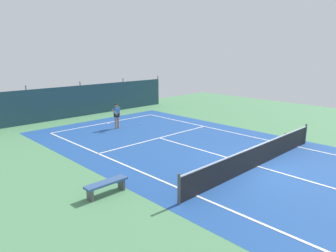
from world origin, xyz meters
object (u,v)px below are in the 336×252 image
object	(u,v)px
tennis_player	(117,114)
courtside_bench	(106,185)
parked_car	(39,105)
water_bottle	(285,135)
tennis_ball_near_player	(203,130)
tennis_ball_midcourt	(140,124)
tennis_net	(258,155)

from	to	relation	value
tennis_player	courtside_bench	xyz separation A→B (m)	(-5.91, -7.75, -0.59)
parked_car	courtside_bench	bearing A→B (deg)	81.44
courtside_bench	water_bottle	world-z (taller)	courtside_bench
tennis_player	tennis_ball_near_player	xyz separation A→B (m)	(3.65, -4.25, -0.93)
tennis_ball_midcourt	courtside_bench	distance (m)	10.88
tennis_net	tennis_ball_near_player	xyz separation A→B (m)	(3.25, 5.80, -0.48)
courtside_bench	water_bottle	distance (m)	11.88
tennis_net	tennis_player	bearing A→B (deg)	92.29
parked_car	water_bottle	bearing A→B (deg)	121.69
tennis_net	tennis_ball_midcourt	distance (m)	10.07
tennis_player	courtside_bench	bearing A→B (deg)	49.76
tennis_ball_midcourt	parked_car	distance (m)	8.62
tennis_net	tennis_ball_midcourt	bearing A→B (deg)	81.91
tennis_player	tennis_ball_near_player	world-z (taller)	tennis_player
tennis_net	parked_car	xyz separation A→B (m)	(-2.37, 17.67, 0.33)
tennis_player	water_bottle	world-z (taller)	tennis_player
tennis_net	tennis_ball_midcourt	size ratio (longest dim) A/B	153.33
tennis_ball_near_player	parked_car	size ratio (longest dim) A/B	0.02
tennis_ball_near_player	courtside_bench	size ratio (longest dim) A/B	0.04
parked_car	tennis_ball_near_player	bearing A→B (deg)	121.17
tennis_net	parked_car	size ratio (longest dim) A/B	2.32
tennis_net	tennis_player	world-z (taller)	tennis_player
tennis_ball_midcourt	tennis_player	bearing A→B (deg)	177.01
tennis_ball_near_player	water_bottle	world-z (taller)	water_bottle
tennis_player	tennis_ball_midcourt	size ratio (longest dim) A/B	24.85
tennis_ball_near_player	tennis_ball_midcourt	bearing A→B (deg)	113.78
tennis_ball_midcourt	parked_car	bearing A→B (deg)	116.19
tennis_ball_midcourt	courtside_bench	bearing A→B (deg)	-135.27
tennis_ball_near_player	courtside_bench	xyz separation A→B (m)	(-9.56, -3.49, 0.34)
tennis_net	tennis_player	distance (m)	10.07
tennis_ball_near_player	water_bottle	size ratio (longest dim) A/B	0.28
courtside_bench	tennis_ball_near_player	bearing A→B (deg)	20.08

